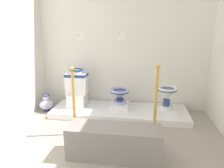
{
  "coord_description": "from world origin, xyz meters",
  "views": [
    {
      "loc": [
        1.99,
        -1.19,
        1.52
      ],
      "look_at": [
        1.47,
        2.3,
        0.57
      ],
      "focal_mm": 32.8,
      "sensor_mm": 36.0,
      "label": 1
    }
  ],
  "objects": [
    {
      "name": "decorative_vase_corner",
      "position": [
        0.2,
        2.27,
        0.14
      ],
      "size": [
        0.27,
        0.27,
        0.32
      ],
      "color": "navy",
      "rests_on": "ground_plane"
    },
    {
      "name": "museum_bench",
      "position": [
        1.69,
        1.0,
        0.2
      ],
      "size": [
        1.12,
        0.36,
        0.4
      ],
      "primitive_type": "cube",
      "color": "gray",
      "rests_on": "ground_plane"
    },
    {
      "name": "antique_toilet_squat_floral",
      "position": [
        1.6,
        2.37,
        0.37
      ],
      "size": [
        0.36,
        0.36,
        0.27
      ],
      "color": "#ACB2DE",
      "rests_on": "plinth_block_squat_floral"
    },
    {
      "name": "plinth_block_tall_cobalt",
      "position": [
        2.43,
        2.24,
        0.14
      ],
      "size": [
        0.37,
        0.32,
        0.07
      ],
      "primitive_type": "cube",
      "color": "white",
      "rests_on": "display_platform"
    },
    {
      "name": "stanchion_post_near_left",
      "position": [
        1.04,
        1.46,
        0.33
      ],
      "size": [
        0.23,
        0.23,
        1.03
      ],
      "color": "gold",
      "rests_on": "ground_plane"
    },
    {
      "name": "info_placard_first",
      "position": [
        0.78,
        2.72,
        1.37
      ],
      "size": [
        0.14,
        0.01,
        0.11
      ],
      "color": "white"
    },
    {
      "name": "wall_back",
      "position": [
        1.61,
        2.76,
        1.63
      ],
      "size": [
        3.42,
        0.06,
        3.27
      ],
      "primitive_type": "cube",
      "color": "white",
      "rests_on": "ground_plane"
    },
    {
      "name": "plinth_block_slender_white",
      "position": [
        0.8,
        2.35,
        0.23
      ],
      "size": [
        0.31,
        0.38,
        0.24
      ],
      "primitive_type": "cube",
      "color": "white",
      "rests_on": "display_platform"
    },
    {
      "name": "display_platform",
      "position": [
        1.61,
        2.3,
        0.05
      ],
      "size": [
        2.44,
        0.81,
        0.11
      ],
      "primitive_type": "cube",
      "color": "white",
      "rests_on": "ground_plane"
    },
    {
      "name": "info_placard_second",
      "position": [
        1.58,
        2.72,
        1.4
      ],
      "size": [
        0.13,
        0.01,
        0.13
      ],
      "color": "white"
    },
    {
      "name": "antique_toilet_slender_white",
      "position": [
        0.8,
        2.35,
        0.59
      ],
      "size": [
        0.39,
        0.26,
        0.47
      ],
      "color": "white",
      "rests_on": "plinth_block_slender_white"
    },
    {
      "name": "stanchion_post_near_right",
      "position": [
        2.19,
        1.46,
        0.37
      ],
      "size": [
        0.22,
        0.22,
        1.08
      ],
      "color": "gold",
      "rests_on": "ground_plane"
    },
    {
      "name": "antique_toilet_tall_cobalt",
      "position": [
        2.43,
        2.24,
        0.45
      ],
      "size": [
        0.34,
        0.34,
        0.39
      ],
      "color": "white",
      "rests_on": "plinth_block_tall_cobalt"
    },
    {
      "name": "plinth_block_squat_floral",
      "position": [
        1.6,
        2.37,
        0.15
      ],
      "size": [
        0.34,
        0.39,
        0.09
      ],
      "primitive_type": "cube",
      "color": "white",
      "rests_on": "display_platform"
    }
  ]
}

